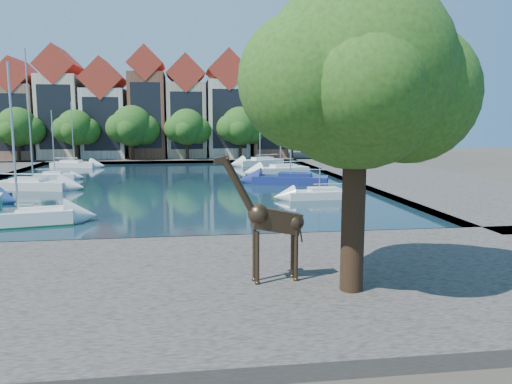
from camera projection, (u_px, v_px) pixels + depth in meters
ground at (151, 247)px, 25.31m from camera, size 160.00×160.00×0.00m
water_basin at (168, 185)px, 48.82m from camera, size 38.00×50.00×0.08m
near_quay at (138, 287)px, 18.41m from camera, size 50.00×14.00×0.50m
far_quay at (175, 158)px, 80.16m from camera, size 60.00×16.00×0.50m
right_quay at (410, 179)px, 52.21m from camera, size 14.00×52.00×0.50m
plane_tree at (360, 80)px, 16.41m from camera, size 8.32×6.40×10.62m
townhouse_west_end at (21, 113)px, 75.98m from camera, size 5.44×9.18×14.93m
townhouse_west_mid at (62, 108)px, 76.67m from camera, size 5.94×9.18×16.79m
townhouse_west_inner at (106, 113)px, 77.69m from camera, size 6.43×9.18×15.15m
townhouse_center at (148, 107)px, 78.43m from camera, size 5.44×9.18×16.93m
townhouse_east_inner at (186, 111)px, 79.34m from camera, size 5.94×9.18×15.79m
townhouse_east_mid at (227, 109)px, 80.17m from camera, size 6.43×9.18×16.65m
townhouse_east_end at (267, 115)px, 81.21m from camera, size 5.44×9.18×14.43m
far_tree_far_west at (18, 128)px, 71.06m from camera, size 7.28×5.60×7.68m
far_tree_west at (76, 129)px, 72.16m from camera, size 6.76×5.20×7.36m
far_tree_mid_west at (133, 127)px, 73.23m from camera, size 7.80×6.00×8.00m
far_tree_mid_east at (187, 128)px, 74.34m from camera, size 7.02×5.40×7.52m
far_tree_east at (241, 127)px, 75.42m from camera, size 7.54×5.80×7.84m
far_tree_far_east at (292, 128)px, 76.54m from camera, size 6.76×5.20×7.36m
giraffe_statue at (270, 220)px, 18.02m from camera, size 3.27×0.77×4.66m
sailboat_left_c at (33, 183)px, 45.40m from camera, size 7.07×3.94×12.51m
sailboat_left_d at (55, 175)px, 52.86m from camera, size 4.13×1.61×7.30m
sailboat_left_e at (74, 163)px, 66.56m from camera, size 6.17×3.30×8.64m
sailboat_right_a at (319, 193)px, 40.15m from camera, size 5.38×2.14×8.04m
sailboat_right_b at (290, 178)px, 49.14m from camera, size 7.75×4.70×14.20m
sailboat_right_c at (280, 169)px, 58.96m from camera, size 7.02×4.12×10.52m
sailboat_right_d at (260, 161)px, 69.45m from camera, size 6.83×4.33×8.51m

